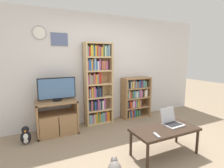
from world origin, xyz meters
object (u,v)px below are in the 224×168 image
object	(u,v)px
bookshelf_tall	(97,84)
penguin_figurine	(26,136)
coffee_table	(165,131)
remote_near_laptop	(157,135)
bookshelf_short	(135,97)
tv_stand	(57,117)
laptop	(171,121)
television	(57,89)

from	to	relation	value
bookshelf_tall	penguin_figurine	xyz separation A→B (m)	(-1.57, -0.40, -0.80)
coffee_table	remote_near_laptop	xyz separation A→B (m)	(-0.30, -0.15, 0.06)
bookshelf_short	tv_stand	bearing A→B (deg)	-175.83
coffee_table	laptop	distance (m)	0.26
television	bookshelf_tall	xyz separation A→B (m)	(0.94, 0.16, 0.01)
laptop	remote_near_laptop	bearing A→B (deg)	-158.23
bookshelf_short	penguin_figurine	world-z (taller)	bookshelf_short
tv_stand	bookshelf_short	xyz separation A→B (m)	(2.01, 0.15, 0.19)
coffee_table	laptop	size ratio (longest dim) A/B	3.27
remote_near_laptop	penguin_figurine	distance (m)	2.35
penguin_figurine	bookshelf_short	bearing A→B (deg)	8.27
coffee_table	remote_near_laptop	distance (m)	0.34
television	tv_stand	bearing A→B (deg)	-162.07
coffee_table	television	bearing A→B (deg)	131.27
tv_stand	remote_near_laptop	world-z (taller)	tv_stand
television	laptop	size ratio (longest dim) A/B	2.24
bookshelf_short	penguin_figurine	size ratio (longest dim) A/B	3.12
laptop	remote_near_laptop	xyz separation A→B (m)	(-0.51, -0.25, -0.06)
remote_near_laptop	penguin_figurine	world-z (taller)	remote_near_laptop
tv_stand	penguin_figurine	xyz separation A→B (m)	(-0.60, -0.23, -0.20)
bookshelf_tall	coffee_table	distance (m)	1.92
bookshelf_tall	laptop	size ratio (longest dim) A/B	5.73
bookshelf_tall	television	bearing A→B (deg)	-170.50
bookshelf_short	television	bearing A→B (deg)	-176.03
coffee_table	tv_stand	bearing A→B (deg)	132.00
remote_near_laptop	television	bearing A→B (deg)	-47.15
television	laptop	world-z (taller)	television
remote_near_laptop	penguin_figurine	size ratio (longest dim) A/B	0.48
tv_stand	bookshelf_short	size ratio (longest dim) A/B	0.76
laptop	remote_near_laptop	world-z (taller)	laptop
coffee_table	remote_near_laptop	world-z (taller)	remote_near_laptop
bookshelf_tall	coffee_table	size ratio (longest dim) A/B	1.75
coffee_table	penguin_figurine	bearing A→B (deg)	146.12
penguin_figurine	remote_near_laptop	bearing A→B (deg)	-41.17
bookshelf_tall	penguin_figurine	distance (m)	1.81
bookshelf_tall	bookshelf_short	size ratio (longest dim) A/B	1.81
television	penguin_figurine	size ratio (longest dim) A/B	2.20
bookshelf_tall	bookshelf_short	distance (m)	1.12
bookshelf_short	laptop	bearing A→B (deg)	-101.77
remote_near_laptop	penguin_figurine	xyz separation A→B (m)	(-1.75, 1.53, -0.31)
laptop	television	bearing A→B (deg)	133.12
television	coffee_table	bearing A→B (deg)	-48.73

